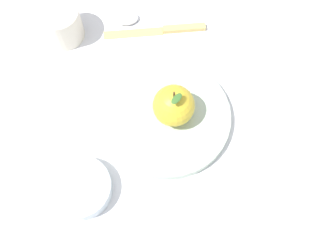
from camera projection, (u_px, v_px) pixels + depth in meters
ground_plane at (165, 101)px, 0.83m from camera, size 2.40×2.40×0.00m
dinner_plate at (168, 117)px, 0.80m from camera, size 0.23×0.23×0.02m
apple at (172, 106)px, 0.76m from camera, size 0.07×0.07×0.09m
side_bowl at (80, 188)px, 0.74m from camera, size 0.11×0.11×0.03m
cup at (61, 22)px, 0.85m from camera, size 0.08×0.08×0.07m
knife at (164, 30)px, 0.88m from camera, size 0.08×0.20×0.01m
spoon at (136, 17)px, 0.89m from camera, size 0.07×0.16×0.01m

